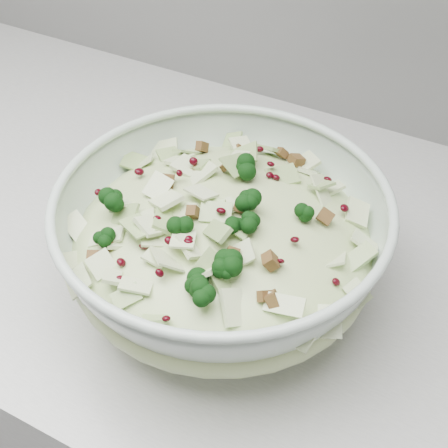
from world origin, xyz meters
name	(u,v)px	position (x,y,z in m)	size (l,w,h in m)	color
mixing_bowl	(222,244)	(-0.68, 1.61, 0.97)	(0.41, 0.41, 0.13)	silver
salad	(222,229)	(-0.68, 1.61, 0.99)	(0.39, 0.39, 0.13)	beige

